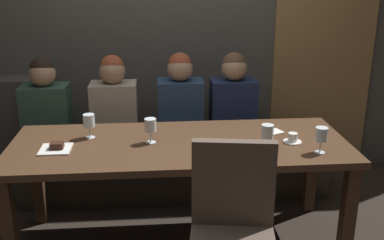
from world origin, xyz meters
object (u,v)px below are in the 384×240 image
diner_bearded (114,104)px  wine_glass_center_back (89,121)px  diner_redhead (46,106)px  dessert_plate (56,148)px  wine_glass_far_left (267,133)px  dining_table (180,155)px  diner_near_end (233,101)px  wine_glass_near_right (321,135)px  wine_glass_end_left (150,126)px  banquette_bench (175,169)px  diner_far_end (180,102)px  chair_near_side (233,224)px  espresso_cup (293,139)px

diner_bearded → wine_glass_center_back: (-0.12, -0.59, 0.06)m
diner_redhead → dessert_plate: size_ratio=3.84×
wine_glass_far_left → dining_table: bearing=162.6°
diner_near_end → dessert_plate: bearing=-148.0°
wine_glass_center_back → dessert_plate: 0.29m
dining_table → wine_glass_center_back: size_ratio=13.41×
wine_glass_near_right → wine_glass_end_left: bearing=166.1°
dining_table → wine_glass_end_left: wine_glass_end_left is taller
dining_table → banquette_bench: size_ratio=0.88×
diner_far_end → wine_glass_far_left: bearing=-61.5°
diner_bearded → wine_glass_end_left: size_ratio=4.50×
diner_far_end → banquette_bench: bearing=-150.2°
chair_near_side → wine_glass_end_left: (-0.42, 0.73, 0.30)m
chair_near_side → diner_near_end: diner_near_end is taller
dessert_plate → wine_glass_center_back: bearing=47.2°
diner_near_end → wine_glass_near_right: bearing=-68.6°
diner_bearded → espresso_cup: (1.21, -0.78, -0.03)m
dining_table → dessert_plate: (-0.78, -0.06, 0.10)m
wine_glass_near_right → diner_near_end: bearing=111.4°
wine_glass_center_back → dessert_plate: size_ratio=0.86×
banquette_bench → dessert_plate: bearing=-135.5°
chair_near_side → wine_glass_near_right: bearing=37.6°
diner_far_end → dessert_plate: 1.15m
diner_redhead → wine_glass_center_back: (0.41, -0.58, 0.06)m
wine_glass_center_back → wine_glass_near_right: same height
banquette_bench → wine_glass_far_left: (0.54, -0.87, 0.62)m
dining_table → diner_far_end: bearing=86.2°
diner_bearded → dessert_plate: diner_bearded is taller
wine_glass_end_left → diner_redhead: bearing=139.1°
wine_glass_center_back → diner_bearded: bearing=78.8°
banquette_bench → wine_glass_end_left: wine_glass_end_left is taller
banquette_bench → diner_redhead: diner_redhead is taller
wine_glass_near_right → wine_glass_far_left: bearing=166.2°
diner_bearded → espresso_cup: diner_bearded is taller
wine_glass_near_right → chair_near_side: bearing=-142.4°
wine_glass_near_right → wine_glass_far_left: 0.32m
diner_far_end → wine_glass_end_left: size_ratio=4.54×
wine_glass_center_back → espresso_cup: size_ratio=1.37×
diner_near_end → wine_glass_center_back: size_ratio=4.53×
diner_redhead → dessert_plate: (0.23, -0.78, -0.04)m
diner_redhead → diner_far_end: (1.05, 0.01, 0.01)m
diner_near_end → dining_table: bearing=-123.4°
diner_far_end → dessert_plate: diner_far_end is taller
diner_bearded → wine_glass_end_left: bearing=-67.8°
wine_glass_center_back → wine_glass_end_left: 0.42m
banquette_bench → chair_near_side: (0.23, -1.42, 0.33)m
wine_glass_near_right → dessert_plate: bearing=173.7°
diner_near_end → wine_glass_near_right: (0.38, -0.96, 0.06)m
chair_near_side → espresso_cup: chair_near_side is taller
banquette_bench → diner_far_end: (0.05, 0.03, 0.57)m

